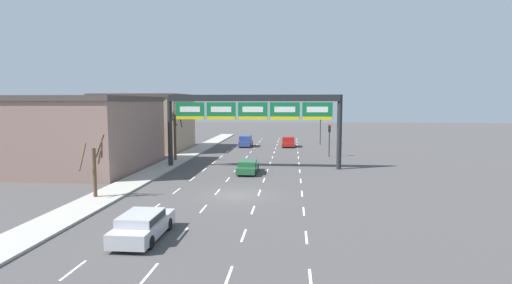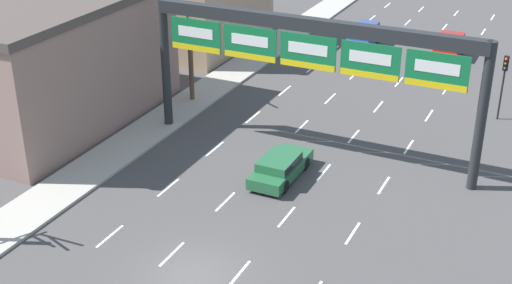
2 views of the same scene
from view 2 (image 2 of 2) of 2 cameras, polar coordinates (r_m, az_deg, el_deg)
ground_plane at (r=30.27m, az=-5.05°, el=-10.67°), size 220.00×220.00×0.00m
sidewalk_left at (r=35.42m, az=-18.76°, el=-6.06°), size 2.80×110.00×0.15m
lane_dashes at (r=40.75m, az=4.51°, el=-0.47°), size 10.02×67.00×0.01m
sign_gantry at (r=37.67m, az=4.34°, el=7.46°), size 18.61×0.70×7.80m
building_near at (r=45.37m, az=-17.09°, el=6.43°), size 10.94×15.17×7.63m
suv_red at (r=57.30m, az=15.17°, el=7.50°), size 1.98×4.22×1.62m
car_green at (r=37.15m, az=1.96°, el=-1.94°), size 1.87×4.68×1.28m
suv_blue at (r=58.47m, az=8.62°, el=8.52°), size 1.89×4.33×1.74m
traffic_light_mid_block at (r=45.77m, az=19.24°, el=5.13°), size 0.30×0.35×4.10m
tree_bare_closest at (r=46.11m, az=-5.23°, el=6.97°), size 1.42×1.52×5.81m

